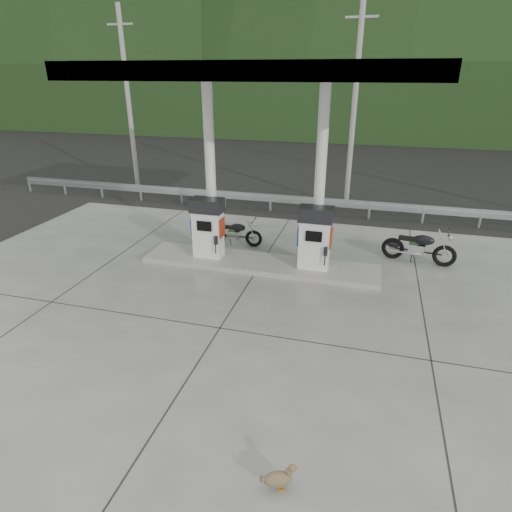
% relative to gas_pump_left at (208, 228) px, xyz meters
% --- Properties ---
extents(ground, '(160.00, 160.00, 0.00)m').
position_rel_gas_pump_left_xyz_m(ground, '(1.60, -2.50, -1.07)').
color(ground, black).
rests_on(ground, ground).
extents(forecourt_apron, '(18.00, 14.00, 0.02)m').
position_rel_gas_pump_left_xyz_m(forecourt_apron, '(1.60, -2.50, -1.06)').
color(forecourt_apron, slate).
rests_on(forecourt_apron, ground).
extents(pump_island, '(7.00, 1.40, 0.15)m').
position_rel_gas_pump_left_xyz_m(pump_island, '(1.60, 0.00, -0.98)').
color(pump_island, gray).
rests_on(pump_island, forecourt_apron).
extents(gas_pump_left, '(0.95, 0.55, 1.80)m').
position_rel_gas_pump_left_xyz_m(gas_pump_left, '(0.00, 0.00, 0.00)').
color(gas_pump_left, white).
rests_on(gas_pump_left, pump_island).
extents(gas_pump_right, '(0.95, 0.55, 1.80)m').
position_rel_gas_pump_left_xyz_m(gas_pump_right, '(3.20, 0.00, 0.00)').
color(gas_pump_right, white).
rests_on(gas_pump_right, pump_island).
extents(canopy_column_left, '(0.30, 0.30, 5.00)m').
position_rel_gas_pump_left_xyz_m(canopy_column_left, '(0.00, 0.40, 1.60)').
color(canopy_column_left, white).
rests_on(canopy_column_left, pump_island).
extents(canopy_column_right, '(0.30, 0.30, 5.00)m').
position_rel_gas_pump_left_xyz_m(canopy_column_right, '(3.20, 0.40, 1.60)').
color(canopy_column_right, white).
rests_on(canopy_column_right, pump_island).
extents(canopy_roof, '(8.50, 5.00, 0.40)m').
position_rel_gas_pump_left_xyz_m(canopy_roof, '(1.60, 0.00, 4.30)').
color(canopy_roof, silver).
rests_on(canopy_roof, canopy_column_left).
extents(guardrail, '(26.00, 0.16, 1.42)m').
position_rel_gas_pump_left_xyz_m(guardrail, '(1.60, 5.50, -0.36)').
color(guardrail, '#A8ACB0').
rests_on(guardrail, ground).
extents(road, '(60.00, 7.00, 0.01)m').
position_rel_gas_pump_left_xyz_m(road, '(1.60, 9.00, -1.07)').
color(road, black).
rests_on(road, ground).
extents(utility_pole_a, '(0.22, 0.22, 8.00)m').
position_rel_gas_pump_left_xyz_m(utility_pole_a, '(-6.40, 7.00, 2.93)').
color(utility_pole_a, gray).
rests_on(utility_pole_a, ground).
extents(utility_pole_b, '(0.22, 0.22, 8.00)m').
position_rel_gas_pump_left_xyz_m(utility_pole_b, '(3.60, 7.00, 2.93)').
color(utility_pole_b, gray).
rests_on(utility_pole_b, ground).
extents(tree_band, '(80.00, 6.00, 6.00)m').
position_rel_gas_pump_left_xyz_m(tree_band, '(1.60, 27.50, 1.93)').
color(tree_band, black).
rests_on(tree_band, ground).
extents(forested_hills, '(100.00, 40.00, 140.00)m').
position_rel_gas_pump_left_xyz_m(forested_hills, '(1.60, 57.50, -1.07)').
color(forested_hills, black).
rests_on(forested_hills, ground).
extents(motorcycle_left, '(1.71, 0.57, 0.80)m').
position_rel_gas_pump_left_xyz_m(motorcycle_left, '(0.39, 1.44, -0.65)').
color(motorcycle_left, black).
rests_on(motorcycle_left, forecourt_apron).
extents(motorcycle_right, '(2.09, 0.95, 0.95)m').
position_rel_gas_pump_left_xyz_m(motorcycle_right, '(6.14, 1.54, -0.57)').
color(motorcycle_right, black).
rests_on(motorcycle_right, forecourt_apron).
extents(duck, '(0.52, 0.33, 0.36)m').
position_rel_gas_pump_left_xyz_m(duck, '(3.75, -7.11, -0.87)').
color(duck, brown).
rests_on(duck, forecourt_apron).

